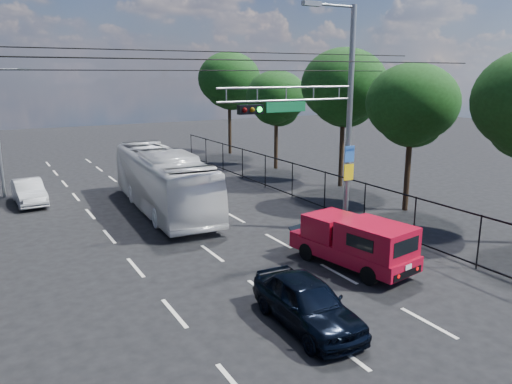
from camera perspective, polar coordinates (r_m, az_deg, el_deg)
ground at (r=13.29m, az=9.95°, el=-17.48°), size 120.00×120.00×0.00m
lane_markings at (r=24.85m, az=-10.73°, el=-2.66°), size 6.12×38.00×0.01m
signal_mast at (r=21.03m, az=8.08°, el=9.08°), size 6.43×0.39×9.50m
streetlight_left at (r=30.89m, az=-27.24°, el=6.66°), size 2.09×0.22×7.08m
utility_wires at (r=19.06m, az=-6.56°, el=14.68°), size 22.00×5.04×0.74m
fence_right at (r=26.35m, az=6.34°, el=0.72°), size 0.06×34.03×2.00m
tree_right_b at (r=25.77m, az=17.38°, el=8.97°), size 4.50×4.50×7.31m
tree_right_c at (r=30.56m, az=10.01°, el=11.24°), size 5.10×5.10×8.29m
tree_right_d at (r=36.10m, az=2.35°, el=10.33°), size 4.32×4.32×7.02m
tree_right_e at (r=43.17m, az=-3.07°, el=12.26°), size 5.28×5.28×8.58m
red_pickup at (r=18.14m, az=11.15°, el=-5.55°), size 2.55×5.08×1.81m
navy_hatchback at (r=14.01m, az=5.85°, el=-12.42°), size 1.82×4.14×1.39m
white_bus at (r=25.53m, az=-10.56°, el=1.29°), size 3.17×11.07×3.05m
white_van at (r=29.11m, az=-24.54°, el=0.01°), size 1.57×4.00×1.30m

